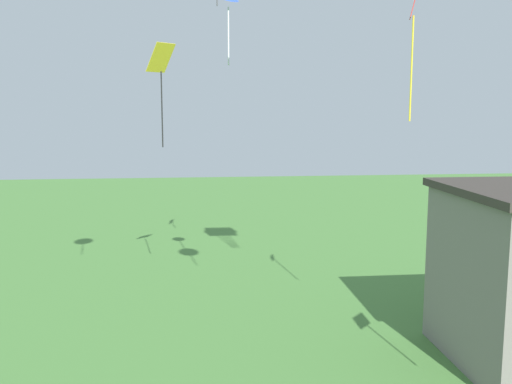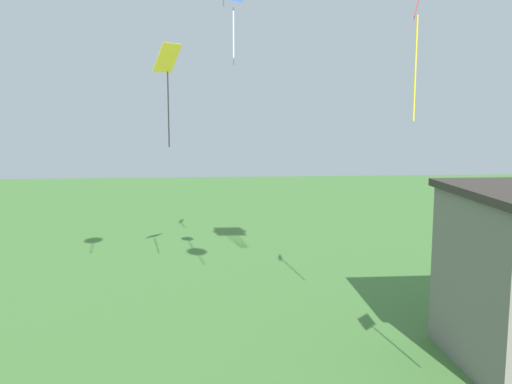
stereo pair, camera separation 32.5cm
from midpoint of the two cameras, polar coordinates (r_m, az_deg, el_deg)
name	(u,v)px [view 1 (the left image)]	position (r m, az deg, el deg)	size (l,w,h in m)	color
kite_blue_delta	(228,4)	(19.60, -3.29, 18.30)	(0.95, 0.93, 2.33)	blue
kite_red_diamond	(413,32)	(16.58, 14.86, 15.22)	(0.37, 0.61, 3.56)	red
kite_yellow_diamond	(161,70)	(22.34, -9.90, 11.89)	(1.15, 1.14, 3.90)	yellow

